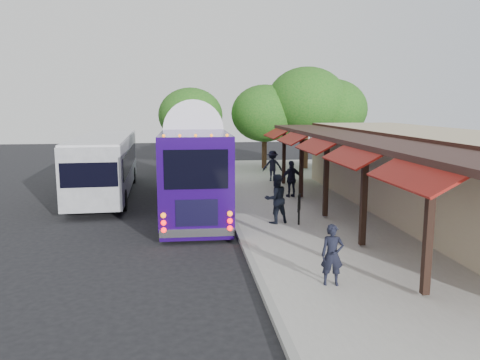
{
  "coord_description": "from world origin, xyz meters",
  "views": [
    {
      "loc": [
        -1.88,
        -14.01,
        4.71
      ],
      "look_at": [
        0.27,
        3.84,
        1.8
      ],
      "focal_mm": 35.0,
      "sensor_mm": 36.0,
      "label": 1
    }
  ],
  "objects_px": {
    "ped_a": "(332,255)",
    "ped_c": "(292,179)",
    "ped_b": "(276,199)",
    "city_bus": "(106,162)",
    "ped_d": "(272,166)",
    "sign_board": "(299,204)",
    "coach_bus": "(194,162)"
  },
  "relations": [
    {
      "from": "ped_a",
      "to": "ped_c",
      "type": "distance_m",
      "value": 11.49
    },
    {
      "from": "coach_bus",
      "to": "ped_b",
      "type": "distance_m",
      "value": 5.15
    },
    {
      "from": "city_bus",
      "to": "sign_board",
      "type": "relative_size",
      "value": 9.85
    },
    {
      "from": "city_bus",
      "to": "ped_c",
      "type": "bearing_deg",
      "value": -17.62
    },
    {
      "from": "ped_c",
      "to": "city_bus",
      "type": "bearing_deg",
      "value": -28.08
    },
    {
      "from": "ped_d",
      "to": "sign_board",
      "type": "relative_size",
      "value": 1.54
    },
    {
      "from": "city_bus",
      "to": "ped_a",
      "type": "height_order",
      "value": "city_bus"
    },
    {
      "from": "city_bus",
      "to": "ped_a",
      "type": "distance_m",
      "value": 15.91
    },
    {
      "from": "ped_a",
      "to": "ped_c",
      "type": "height_order",
      "value": "ped_c"
    },
    {
      "from": "ped_a",
      "to": "ped_d",
      "type": "relative_size",
      "value": 0.86
    },
    {
      "from": "coach_bus",
      "to": "ped_d",
      "type": "bearing_deg",
      "value": 51.51
    },
    {
      "from": "ped_d",
      "to": "sign_board",
      "type": "bearing_deg",
      "value": 87.21
    },
    {
      "from": "coach_bus",
      "to": "city_bus",
      "type": "xyz_separation_m",
      "value": [
        -4.51,
        3.46,
        -0.39
      ]
    },
    {
      "from": "city_bus",
      "to": "ped_d",
      "type": "relative_size",
      "value": 6.39
    },
    {
      "from": "city_bus",
      "to": "ped_d",
      "type": "bearing_deg",
      "value": 12.53
    },
    {
      "from": "ped_a",
      "to": "sign_board",
      "type": "relative_size",
      "value": 1.33
    },
    {
      "from": "city_bus",
      "to": "ped_d",
      "type": "distance_m",
      "value": 9.72
    },
    {
      "from": "city_bus",
      "to": "ped_a",
      "type": "xyz_separation_m",
      "value": [
        7.77,
        -13.87,
        -0.78
      ]
    },
    {
      "from": "sign_board",
      "to": "coach_bus",
      "type": "bearing_deg",
      "value": 153.28
    },
    {
      "from": "sign_board",
      "to": "ped_c",
      "type": "bearing_deg",
      "value": 101.82
    },
    {
      "from": "ped_a",
      "to": "ped_d",
      "type": "xyz_separation_m",
      "value": [
        1.59,
        16.42,
        0.13
      ]
    },
    {
      "from": "coach_bus",
      "to": "sign_board",
      "type": "height_order",
      "value": "coach_bus"
    },
    {
      "from": "ped_c",
      "to": "ped_d",
      "type": "xyz_separation_m",
      "value": [
        -0.0,
        5.04,
        0.0
      ]
    },
    {
      "from": "coach_bus",
      "to": "ped_d",
      "type": "relative_size",
      "value": 6.73
    },
    {
      "from": "ped_a",
      "to": "ped_b",
      "type": "height_order",
      "value": "ped_b"
    },
    {
      "from": "ped_b",
      "to": "ped_c",
      "type": "xyz_separation_m",
      "value": [
        1.78,
        5.0,
        -0.05
      ]
    },
    {
      "from": "coach_bus",
      "to": "ped_c",
      "type": "height_order",
      "value": "coach_bus"
    },
    {
      "from": "ped_b",
      "to": "ped_d",
      "type": "relative_size",
      "value": 1.05
    },
    {
      "from": "coach_bus",
      "to": "ped_d",
      "type": "height_order",
      "value": "coach_bus"
    },
    {
      "from": "ped_c",
      "to": "ped_d",
      "type": "distance_m",
      "value": 5.04
    },
    {
      "from": "city_bus",
      "to": "ped_b",
      "type": "bearing_deg",
      "value": -47.39
    },
    {
      "from": "ped_d",
      "to": "city_bus",
      "type": "bearing_deg",
      "value": 17.75
    }
  ]
}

